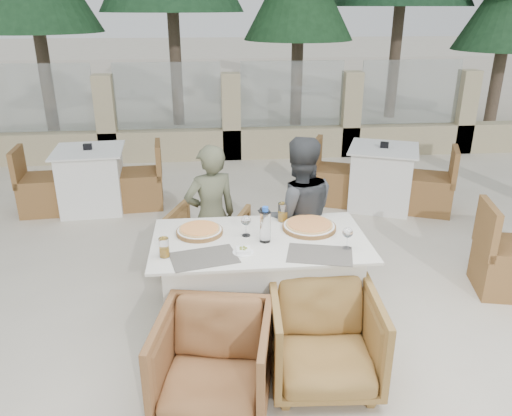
{
  "coord_description": "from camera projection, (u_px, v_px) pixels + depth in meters",
  "views": [
    {
      "loc": [
        -0.39,
        -3.34,
        2.38
      ],
      "look_at": [
        -0.03,
        0.3,
        0.9
      ],
      "focal_mm": 35.0,
      "sensor_mm": 36.0,
      "label": 1
    }
  ],
  "objects": [
    {
      "name": "ground",
      "position": [
        264.0,
        325.0,
        4.01
      ],
      "size": [
        80.0,
        80.0,
        0.0
      ],
      "primitive_type": "plane",
      "color": "beige",
      "rests_on": "ground"
    },
    {
      "name": "sand_patch",
      "position": [
        217.0,
        82.0,
        16.92
      ],
      "size": [
        30.0,
        16.0,
        0.01
      ],
      "primitive_type": "cube",
      "color": "beige",
      "rests_on": "ground"
    },
    {
      "name": "perimeter_wall_far",
      "position": [
        231.0,
        111.0,
        8.14
      ],
      "size": [
        10.0,
        0.34,
        1.6
      ],
      "primitive_type": null,
      "color": "tan",
      "rests_on": "ground"
    },
    {
      "name": "pine_centre",
      "position": [
        299.0,
        0.0,
        9.85
      ],
      "size": [
        2.2,
        2.2,
        5.0
      ],
      "primitive_type": "cone",
      "color": "#1F4A25",
      "rests_on": "ground"
    },
    {
      "name": "pine_far_right",
      "position": [
        508.0,
        13.0,
        9.66
      ],
      "size": [
        1.98,
        1.98,
        4.5
      ],
      "primitive_type": "cone",
      "color": "#214A28",
      "rests_on": "ground"
    },
    {
      "name": "dining_table",
      "position": [
        260.0,
        284.0,
        3.86
      ],
      "size": [
        1.6,
        0.9,
        0.77
      ],
      "primitive_type": null,
      "color": "silver",
      "rests_on": "ground"
    },
    {
      "name": "placemat_near_left",
      "position": [
        204.0,
        258.0,
        3.44
      ],
      "size": [
        0.51,
        0.39,
        0.0
      ],
      "primitive_type": "cube",
      "rotation": [
        0.0,
        0.0,
        0.23
      ],
      "color": "#5B564E",
      "rests_on": "dining_table"
    },
    {
      "name": "placemat_near_right",
      "position": [
        320.0,
        254.0,
        3.48
      ],
      "size": [
        0.51,
        0.4,
        0.0
      ],
      "primitive_type": "cube",
      "rotation": [
        0.0,
        0.0,
        -0.25
      ],
      "color": "#5D5850",
      "rests_on": "dining_table"
    },
    {
      "name": "pizza_left",
      "position": [
        200.0,
        231.0,
        3.8
      ],
      "size": [
        0.47,
        0.47,
        0.05
      ],
      "primitive_type": "cylinder",
      "rotation": [
        0.0,
        0.0,
        0.41
      ],
      "color": "orange",
      "rests_on": "dining_table"
    },
    {
      "name": "pizza_right",
      "position": [
        309.0,
        226.0,
        3.88
      ],
      "size": [
        0.51,
        0.51,
        0.05
      ],
      "primitive_type": "cylinder",
      "rotation": [
        0.0,
        0.0,
        0.26
      ],
      "color": "#CB4B1B",
      "rests_on": "dining_table"
    },
    {
      "name": "water_bottle",
      "position": [
        265.0,
        224.0,
        3.63
      ],
      "size": [
        0.1,
        0.1,
        0.27
      ],
      "primitive_type": "cylinder",
      "rotation": [
        0.0,
        0.0,
        0.28
      ],
      "color": "silver",
      "rests_on": "dining_table"
    },
    {
      "name": "wine_glass_centre",
      "position": [
        246.0,
        225.0,
        3.74
      ],
      "size": [
        0.08,
        0.08,
        0.18
      ],
      "primitive_type": null,
      "rotation": [
        0.0,
        0.0,
        -0.04
      ],
      "color": "silver",
      "rests_on": "dining_table"
    },
    {
      "name": "wine_glass_corner",
      "position": [
        347.0,
        237.0,
        3.54
      ],
      "size": [
        0.1,
        0.1,
        0.18
      ],
      "primitive_type": null,
      "rotation": [
        0.0,
        0.0,
        -0.3
      ],
      "color": "white",
      "rests_on": "dining_table"
    },
    {
      "name": "beer_glass_left",
      "position": [
        164.0,
        247.0,
        3.43
      ],
      "size": [
        0.09,
        0.09,
        0.14
      ],
      "primitive_type": "cylinder",
      "rotation": [
        0.0,
        0.0,
        0.3
      ],
      "color": "gold",
      "rests_on": "dining_table"
    },
    {
      "name": "beer_glass_right",
      "position": [
        283.0,
        212.0,
        4.0
      ],
      "size": [
        0.1,
        0.1,
        0.15
      ],
      "primitive_type": "cylinder",
      "rotation": [
        0.0,
        0.0,
        0.4
      ],
      "color": "orange",
      "rests_on": "dining_table"
    },
    {
      "name": "olive_dish",
      "position": [
        243.0,
        250.0,
        3.5
      ],
      "size": [
        0.14,
        0.14,
        0.04
      ],
      "primitive_type": null,
      "rotation": [
        0.0,
        0.0,
        -0.4
      ],
      "color": "white",
      "rests_on": "dining_table"
    },
    {
      "name": "armchair_far_left",
      "position": [
        207.0,
        242.0,
        4.7
      ],
      "size": [
        0.88,
        0.89,
        0.64
      ],
      "primitive_type": "imported",
      "rotation": [
        0.0,
        0.0,
        2.78
      ],
      "color": "olive",
      "rests_on": "ground"
    },
    {
      "name": "armchair_far_right",
      "position": [
        298.0,
        251.0,
        4.65
      ],
      "size": [
        0.67,
        0.68,
        0.54
      ],
      "primitive_type": "imported",
      "rotation": [
        0.0,
        0.0,
        3.32
      ],
      "color": "olive",
      "rests_on": "ground"
    },
    {
      "name": "armchair_near_left",
      "position": [
        214.0,
        363.0,
        3.1
      ],
      "size": [
        0.82,
        0.83,
        0.65
      ],
      "primitive_type": "imported",
      "rotation": [
        0.0,
        0.0,
        -0.2
      ],
      "color": "brown",
      "rests_on": "ground"
    },
    {
      "name": "armchair_near_right",
      "position": [
        324.0,
        339.0,
        3.31
      ],
      "size": [
        0.75,
        0.77,
        0.66
      ],
      "primitive_type": "imported",
      "rotation": [
        0.0,
        0.0,
        -0.06
      ],
      "color": "olive",
      "rests_on": "ground"
    },
    {
      "name": "diner_left",
      "position": [
        211.0,
        217.0,
        4.41
      ],
      "size": [
        0.56,
        0.46,
        1.31
      ],
      "primitive_type": "imported",
      "rotation": [
        0.0,
        0.0,
        3.48
      ],
      "color": "#595C43",
      "rests_on": "ground"
    },
    {
      "name": "diner_right",
      "position": [
        298.0,
        218.0,
        4.25
      ],
      "size": [
        0.71,
        0.56,
        1.41
      ],
      "primitive_type": "imported",
      "rotation": [
        0.0,
        0.0,
        3.18
      ],
      "color": "#3B3D40",
      "rests_on": "ground"
    },
    {
      "name": "bg_table_a",
      "position": [
        92.0,
        180.0,
        6.18
      ],
      "size": [
        1.7,
        0.94,
        0.77
      ],
      "primitive_type": null,
      "rotation": [
        0.0,
        0.0,
        0.08
      ],
      "color": "white",
      "rests_on": "ground"
    },
    {
      "name": "bg_table_b",
      "position": [
        381.0,
        177.0,
        6.26
      ],
      "size": [
        1.83,
        1.37,
        0.77
      ],
      "primitive_type": null,
      "rotation": [
        0.0,
        0.0,
        -0.38
      ],
      "color": "white",
      "rests_on": "ground"
    }
  ]
}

